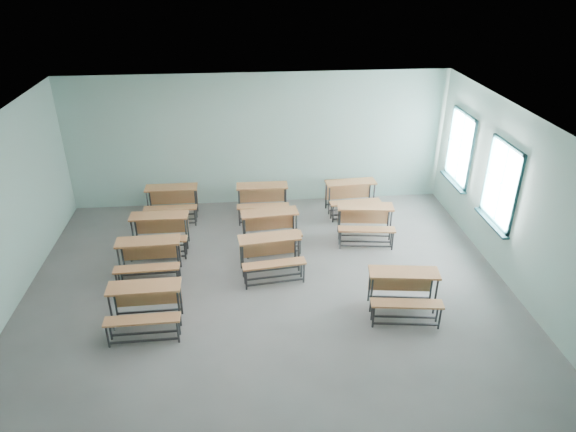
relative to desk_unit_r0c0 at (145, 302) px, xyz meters
name	(u,v)px	position (x,y,z in m)	size (l,w,h in m)	color
room	(273,217)	(2.17, 0.70, 1.10)	(9.04, 8.04, 3.24)	slate
desk_unit_r0c0	(145,302)	(0.00, 0.00, 0.00)	(1.21, 0.82, 0.75)	#A5663B
desk_unit_r0c2	(404,287)	(4.36, 0.01, 0.00)	(1.29, 0.95, 0.75)	#A5663B
desk_unit_r1c0	(149,254)	(-0.16, 1.50, 0.00)	(1.22, 0.83, 0.75)	#A5663B
desk_unit_r1c1	(271,250)	(2.16, 1.42, 0.00)	(1.28, 0.94, 0.75)	#A5663B
desk_unit_r2c0	(159,228)	(-0.09, 2.54, 0.00)	(1.21, 0.82, 0.75)	#A5663B
desk_unit_r2c1	(270,224)	(2.22, 2.48, 0.00)	(1.26, 0.91, 0.75)	#A5663B
desk_unit_r2c2	(365,218)	(4.28, 2.57, 0.00)	(1.29, 0.95, 0.75)	#A5663B
desk_unit_r3c0	(172,198)	(0.02, 3.96, 0.00)	(1.20, 0.80, 0.75)	#A5663B
desk_unit_r3c1	(262,196)	(2.12, 3.87, 0.00)	(1.20, 0.82, 0.75)	#A5663B
desk_unit_r3c2	(351,193)	(4.24, 3.87, 0.00)	(1.24, 0.88, 0.75)	#A5663B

